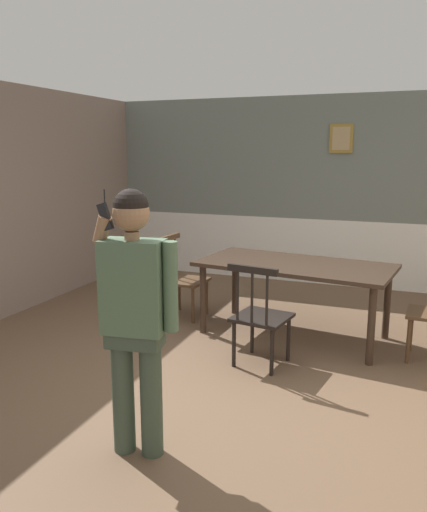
{
  "coord_description": "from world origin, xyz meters",
  "views": [
    {
      "loc": [
        1.35,
        -3.69,
        1.91
      ],
      "look_at": [
        0.07,
        -0.35,
        1.17
      ],
      "focal_mm": 35.71,
      "sensor_mm": 36.0,
      "label": 1
    }
  ],
  "objects_px": {
    "chair_by_doorway": "(183,278)",
    "person_figure": "(135,308)",
    "dining_table": "(295,271)",
    "chair_at_table_head": "(260,316)"
  },
  "relations": [
    {
      "from": "dining_table",
      "to": "chair_at_table_head",
      "type": "xyz_separation_m",
      "value": [
        -0.12,
        -0.86,
        -0.23
      ]
    },
    {
      "from": "chair_by_doorway",
      "to": "person_figure",
      "type": "bearing_deg",
      "value": 21.87
    },
    {
      "from": "chair_by_doorway",
      "to": "person_figure",
      "type": "xyz_separation_m",
      "value": [
        0.88,
        -2.63,
        0.51
      ]
    },
    {
      "from": "chair_by_doorway",
      "to": "chair_at_table_head",
      "type": "xyz_separation_m",
      "value": [
        1.23,
        -1.04,
        0.01
      ]
    },
    {
      "from": "chair_at_table_head",
      "to": "person_figure",
      "type": "relative_size",
      "value": 0.56
    },
    {
      "from": "dining_table",
      "to": "chair_by_doorway",
      "type": "distance_m",
      "value": 1.38
    },
    {
      "from": "dining_table",
      "to": "chair_by_doorway",
      "type": "xyz_separation_m",
      "value": [
        -1.35,
        0.18,
        -0.24
      ]
    },
    {
      "from": "chair_by_doorway",
      "to": "person_figure",
      "type": "height_order",
      "value": "person_figure"
    },
    {
      "from": "chair_at_table_head",
      "to": "dining_table",
      "type": "bearing_deg",
      "value": 91.62
    },
    {
      "from": "chair_at_table_head",
      "to": "chair_by_doorway",
      "type": "bearing_deg",
      "value": 149.22
    }
  ]
}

